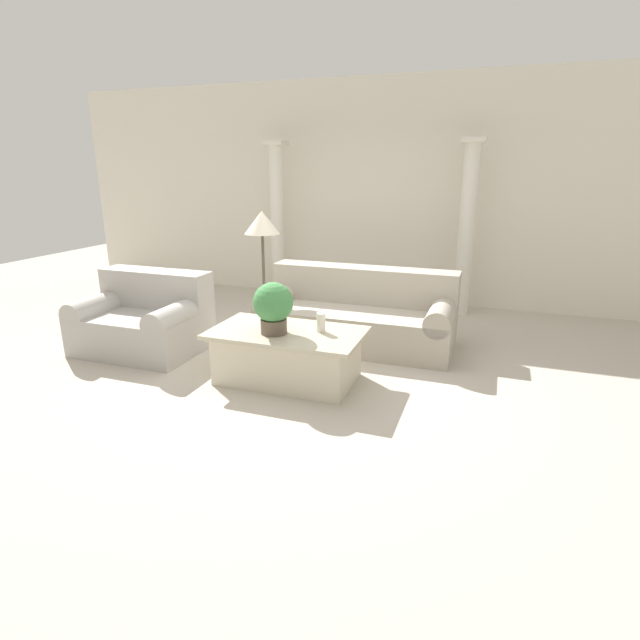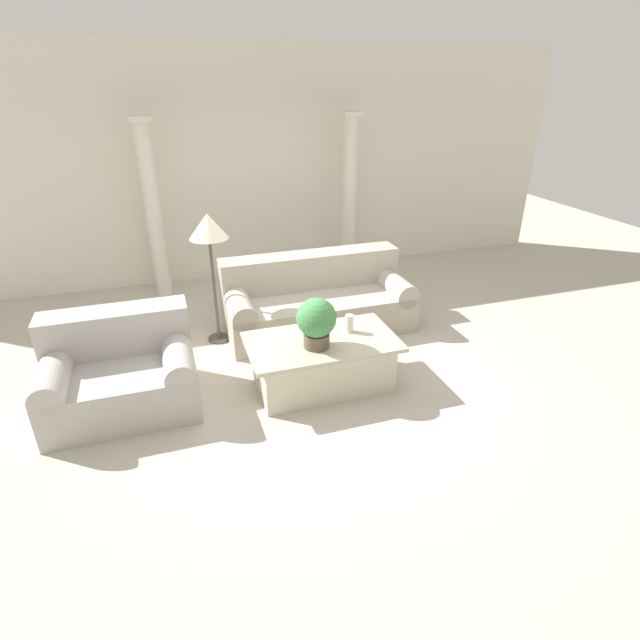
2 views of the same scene
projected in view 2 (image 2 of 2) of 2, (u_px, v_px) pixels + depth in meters
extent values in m
plane|color=#BCB2A3|center=(303.00, 364.00, 5.31)|extent=(16.00, 16.00, 0.00)
cube|color=silver|center=(243.00, 167.00, 7.11)|extent=(10.00, 0.06, 3.20)
cube|color=#ADA393|center=(318.00, 312.00, 5.99)|extent=(2.18, 0.96, 0.43)
cube|color=#ADA393|center=(310.00, 270.00, 6.06)|extent=(2.18, 0.34, 0.42)
cylinder|color=#ADA393|center=(238.00, 303.00, 5.61)|extent=(0.28, 0.96, 0.28)
cylinder|color=#ADA393|center=(392.00, 284.00, 6.14)|extent=(0.28, 0.96, 0.28)
cube|color=#AEA9A2|center=(123.00, 387.00, 4.54)|extent=(1.31, 0.96, 0.43)
cube|color=#AEA9A2|center=(116.00, 330.00, 4.62)|extent=(1.31, 0.34, 0.42)
cylinder|color=#AEA9A2|center=(54.00, 373.00, 4.29)|extent=(0.28, 0.96, 0.28)
cylinder|color=#AEA9A2|center=(178.00, 355.00, 4.58)|extent=(0.28, 0.96, 0.28)
cube|color=beige|center=(322.00, 364.00, 4.87)|extent=(1.26, 0.72, 0.46)
cube|color=#BCB398|center=(322.00, 342.00, 4.77)|extent=(1.44, 0.82, 0.04)
cylinder|color=brown|center=(316.00, 340.00, 4.62)|extent=(0.24, 0.24, 0.14)
sphere|color=#428447|center=(316.00, 318.00, 4.52)|extent=(0.37, 0.37, 0.37)
cylinder|color=silver|center=(349.00, 323.00, 4.88)|extent=(0.08, 0.08, 0.18)
cylinder|color=#4C473D|center=(219.00, 338.00, 5.81)|extent=(0.25, 0.25, 0.03)
cylinder|color=#4C473D|center=(215.00, 290.00, 5.54)|extent=(0.04, 0.04, 1.19)
cone|color=beige|center=(208.00, 226.00, 5.22)|extent=(0.42, 0.42, 0.27)
cylinder|color=silver|center=(154.00, 214.00, 6.55)|extent=(0.21, 0.21, 2.27)
cube|color=silver|center=(140.00, 118.00, 6.04)|extent=(0.29, 0.29, 0.06)
cylinder|color=silver|center=(349.00, 199.00, 7.33)|extent=(0.21, 0.21, 2.27)
cube|color=silver|center=(351.00, 114.00, 6.81)|extent=(0.29, 0.29, 0.06)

